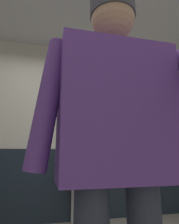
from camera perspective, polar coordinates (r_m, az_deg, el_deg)
wall_back at (r=3.12m, az=-6.76°, el=-4.49°), size 4.60×0.12×2.72m
wainscot_band_back at (r=3.05m, az=-7.02°, el=-20.37°), size 4.00×0.03×1.01m
downlight_far at (r=2.82m, az=9.73°, el=26.61°), size 0.14×0.14×0.03m
urinal_solo at (r=2.90m, az=-4.48°, el=-15.48°), size 0.40×0.34×1.24m
person at (r=0.84m, az=8.08°, el=-7.75°), size 0.72×0.60×1.69m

